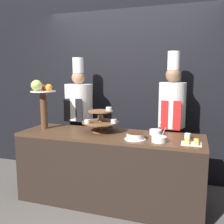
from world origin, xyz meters
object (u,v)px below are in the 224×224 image
object	(u,v)px
tiered_stand	(101,120)
serving_bowl_near	(159,139)
chef_center_left	(172,117)
cake_square_tray	(191,142)
cup_white	(188,136)
serving_bowl_far	(156,132)
chef_left	(79,115)
fruit_pedestal	(42,97)
cake_round	(135,136)

from	to	relation	value
tiered_stand	serving_bowl_near	xyz separation A→B (m)	(0.75, -0.25, -0.12)
tiered_stand	chef_center_left	world-z (taller)	chef_center_left
tiered_stand	cake_square_tray	xyz separation A→B (m)	(1.07, -0.22, -0.13)
cup_white	serving_bowl_far	size ratio (longest dim) A/B	0.43
cake_square_tray	chef_left	size ratio (longest dim) A/B	0.11
tiered_stand	chef_left	world-z (taller)	chef_left
fruit_pedestal	chef_left	distance (m)	0.66
cake_round	tiered_stand	bearing A→B (deg)	155.27
cake_square_tray	serving_bowl_near	world-z (taller)	serving_bowl_near
serving_bowl_far	chef_center_left	world-z (taller)	chef_center_left
cake_square_tray	chef_left	distance (m)	1.72
cake_square_tray	serving_bowl_far	distance (m)	0.51
serving_bowl_near	cake_round	bearing A→B (deg)	175.12
tiered_stand	cake_square_tray	size ratio (longest dim) A/B	2.27
cake_round	serving_bowl_near	xyz separation A→B (m)	(0.26, -0.02, -0.00)
cake_square_tray	serving_bowl_far	size ratio (longest dim) A/B	1.26
cake_round	cake_square_tray	size ratio (longest dim) A/B	1.16
fruit_pedestal	serving_bowl_far	xyz separation A→B (m)	(1.45, 0.14, -0.39)
fruit_pedestal	serving_bowl_near	distance (m)	1.59
serving_bowl_far	chef_left	world-z (taller)	chef_left
serving_bowl_near	serving_bowl_far	xyz separation A→B (m)	(-0.08, 0.32, -0.00)
serving_bowl_far	chef_left	size ratio (longest dim) A/B	0.09
cake_square_tray	chef_left	world-z (taller)	chef_left
cup_white	chef_center_left	size ratio (longest dim) A/B	0.04
cup_white	serving_bowl_far	xyz separation A→B (m)	(-0.36, 0.08, -0.00)
tiered_stand	fruit_pedestal	size ratio (longest dim) A/B	0.72
tiered_stand	chef_center_left	size ratio (longest dim) A/B	0.25
serving_bowl_near	chef_left	xyz separation A→B (m)	(-1.26, 0.70, 0.08)
serving_bowl_near	chef_center_left	size ratio (longest dim) A/B	0.09
cake_square_tray	fruit_pedestal	bearing A→B (deg)	175.06
tiered_stand	chef_left	xyz separation A→B (m)	(-0.51, 0.45, -0.03)
fruit_pedestal	serving_bowl_far	size ratio (longest dim) A/B	3.97
fruit_pedestal	cup_white	size ratio (longest dim) A/B	9.26
cake_round	serving_bowl_far	bearing A→B (deg)	59.21
cake_round	chef_left	size ratio (longest dim) A/B	0.13
cake_round	fruit_pedestal	bearing A→B (deg)	172.88
cup_white	serving_bowl_far	distance (m)	0.37
cup_white	chef_left	size ratio (longest dim) A/B	0.04
cake_round	chef_center_left	bearing A→B (deg)	64.15
chef_left	chef_center_left	size ratio (longest dim) A/B	0.97
serving_bowl_near	serving_bowl_far	distance (m)	0.33
fruit_pedestal	cake_round	size ratio (longest dim) A/B	2.71
cake_round	chef_left	xyz separation A→B (m)	(-1.00, 0.68, 0.08)
fruit_pedestal	chef_left	size ratio (longest dim) A/B	0.35
cup_white	cake_square_tray	bearing A→B (deg)	-78.68
chef_center_left	cake_square_tray	bearing A→B (deg)	-69.04
fruit_pedestal	cake_square_tray	distance (m)	1.90
tiered_stand	chef_left	bearing A→B (deg)	138.57
fruit_pedestal	cake_round	world-z (taller)	fruit_pedestal
tiered_stand	cup_white	bearing A→B (deg)	-0.44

